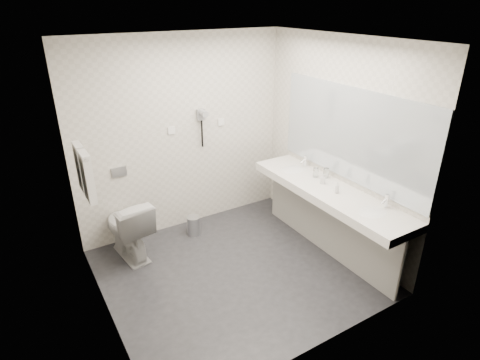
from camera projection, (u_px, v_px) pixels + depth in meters
floor at (236, 271)px, 4.54m from camera, size 2.80×2.80×0.00m
ceiling at (234, 40)px, 3.50m from camera, size 2.80×2.80×0.00m
wall_back at (183, 136)px, 5.03m from camera, size 2.80×0.00×2.80m
wall_front at (322, 228)px, 3.01m from camera, size 2.80×0.00×2.80m
wall_left at (93, 204)px, 3.36m from camera, size 0.00×2.60×2.60m
wall_right at (337, 146)px, 4.68m from camera, size 0.00×2.60×2.60m
vanity_counter at (328, 192)px, 4.58m from camera, size 0.55×2.20×0.10m
vanity_panel at (326, 224)px, 4.77m from camera, size 0.03×2.15×0.75m
vanity_post_near at (400, 268)px, 3.97m from camera, size 0.06×0.06×0.75m
vanity_post_far at (277, 190)px, 5.59m from camera, size 0.06×0.06×0.75m
mirror at (351, 135)px, 4.43m from camera, size 0.02×2.20×1.05m
basin_near at (372, 213)px, 4.06m from camera, size 0.40×0.31×0.05m
basin_far at (293, 171)px, 5.07m from camera, size 0.40×0.31×0.05m
faucet_near at (387, 201)px, 4.12m from camera, size 0.04×0.04×0.15m
faucet_far at (305, 161)px, 5.13m from camera, size 0.04×0.04×0.15m
soap_bottle_a at (323, 179)px, 4.66m from camera, size 0.08×0.08×0.12m
soap_bottle_c at (337, 188)px, 4.43m from camera, size 0.07×0.07×0.13m
glass_left at (326, 173)px, 4.81m from camera, size 0.08×0.08×0.12m
glass_right at (316, 173)px, 4.82m from camera, size 0.09×0.09×0.12m
toilet at (128, 228)px, 4.67m from camera, size 0.51×0.80×0.76m
flush_plate at (119, 172)px, 4.74m from camera, size 0.18×0.02×0.12m
pedal_bin at (194, 226)px, 5.21m from camera, size 0.19×0.19×0.24m
bin_lid at (193, 217)px, 5.15m from camera, size 0.17×0.17×0.01m
towel_rail at (79, 151)px, 3.68m from camera, size 0.02×0.62×0.02m
towel_near at (88, 177)px, 3.67m from camera, size 0.07×0.24×0.48m
towel_far at (81, 167)px, 3.89m from camera, size 0.07×0.24×0.48m
dryer_cradle at (201, 114)px, 5.02m from camera, size 0.10×0.04×0.14m
dryer_barrel at (203, 113)px, 4.95m from camera, size 0.08×0.14×0.08m
dryer_cord at (202, 134)px, 5.11m from camera, size 0.02×0.02×0.35m
switch_plate_a at (171, 130)px, 4.91m from camera, size 0.09×0.02×0.09m
switch_plate_b at (221, 122)px, 5.24m from camera, size 0.09×0.02×0.09m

